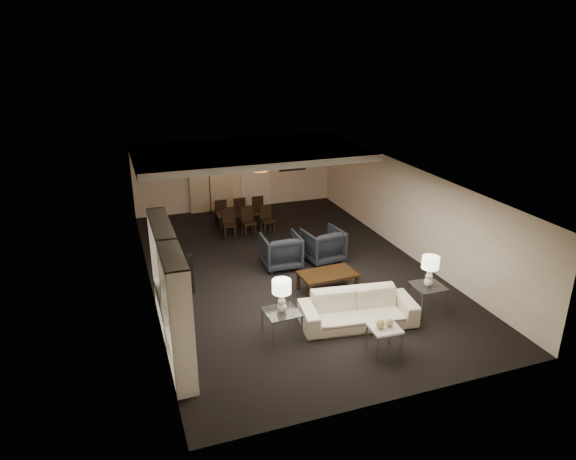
# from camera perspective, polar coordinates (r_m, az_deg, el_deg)

# --- Properties ---
(floor) EXTENTS (11.00, 11.00, 0.00)m
(floor) POSITION_cam_1_polar(r_m,az_deg,el_deg) (13.56, -0.00, -4.35)
(floor) COLOR black
(floor) RESTS_ON ground
(ceiling) EXTENTS (7.00, 11.00, 0.02)m
(ceiling) POSITION_cam_1_polar(r_m,az_deg,el_deg) (12.70, -0.00, 5.92)
(ceiling) COLOR silver
(ceiling) RESTS_ON ground
(wall_back) EXTENTS (7.00, 0.02, 2.50)m
(wall_back) POSITION_cam_1_polar(r_m,az_deg,el_deg) (18.13, -5.84, 6.26)
(wall_back) COLOR beige
(wall_back) RESTS_ON ground
(wall_front) EXTENTS (7.00, 0.02, 2.50)m
(wall_front) POSITION_cam_1_polar(r_m,az_deg,el_deg) (8.60, 12.56, -11.37)
(wall_front) COLOR beige
(wall_front) RESTS_ON ground
(wall_left) EXTENTS (0.02, 11.00, 2.50)m
(wall_left) POSITION_cam_1_polar(r_m,az_deg,el_deg) (12.44, -15.39, -1.26)
(wall_left) COLOR beige
(wall_left) RESTS_ON ground
(wall_right) EXTENTS (0.02, 11.00, 2.50)m
(wall_right) POSITION_cam_1_polar(r_m,az_deg,el_deg) (14.56, 13.11, 2.18)
(wall_right) COLOR beige
(wall_right) RESTS_ON ground
(ceiling_soffit) EXTENTS (7.00, 4.00, 0.20)m
(ceiling_soffit) POSITION_cam_1_polar(r_m,az_deg,el_deg) (15.98, -4.23, 8.58)
(ceiling_soffit) COLOR silver
(ceiling_soffit) RESTS_ON ceiling
(curtains) EXTENTS (1.50, 0.12, 2.40)m
(curtains) POSITION_cam_1_polar(r_m,az_deg,el_deg) (17.89, -8.58, 5.76)
(curtains) COLOR beige
(curtains) RESTS_ON wall_back
(door) EXTENTS (0.90, 0.05, 2.10)m
(door) POSITION_cam_1_polar(r_m,az_deg,el_deg) (18.32, -3.66, 5.83)
(door) COLOR silver
(door) RESTS_ON wall_back
(painting) EXTENTS (0.95, 0.04, 0.65)m
(painting) POSITION_cam_1_polar(r_m,az_deg,el_deg) (18.61, 0.50, 7.69)
(painting) COLOR #142D38
(painting) RESTS_ON wall_back
(media_unit) EXTENTS (0.38, 3.40, 2.35)m
(media_unit) POSITION_cam_1_polar(r_m,az_deg,el_deg) (10.11, -12.98, -6.75)
(media_unit) COLOR white
(media_unit) RESTS_ON wall_left
(pendant_light) EXTENTS (0.52, 0.52, 0.24)m
(pendant_light) POSITION_cam_1_polar(r_m,az_deg,el_deg) (16.17, -3.16, 7.00)
(pendant_light) COLOR #D8591E
(pendant_light) RESTS_ON ceiling_soffit
(sofa) EXTENTS (2.53, 1.27, 0.71)m
(sofa) POSITION_cam_1_polar(r_m,az_deg,el_deg) (11.05, 7.77, -8.70)
(sofa) COLOR beige
(sofa) RESTS_ON floor
(coffee_table) EXTENTS (1.36, 0.83, 0.48)m
(coffee_table) POSITION_cam_1_polar(r_m,az_deg,el_deg) (12.37, 4.40, -5.78)
(coffee_table) COLOR black
(coffee_table) RESTS_ON floor
(armchair_left) EXTENTS (1.00, 1.02, 0.90)m
(armchair_left) POSITION_cam_1_polar(r_m,az_deg,el_deg) (13.53, -0.80, -2.33)
(armchair_left) COLOR black
(armchair_left) RESTS_ON floor
(armchair_right) EXTENTS (1.08, 1.10, 0.90)m
(armchair_right) POSITION_cam_1_polar(r_m,az_deg,el_deg) (13.92, 3.89, -1.68)
(armchair_right) COLOR black
(armchair_right) RESTS_ON floor
(side_table_left) EXTENTS (0.71, 0.71, 0.62)m
(side_table_left) POSITION_cam_1_polar(r_m,az_deg,el_deg) (10.49, -0.69, -10.51)
(side_table_left) COLOR silver
(side_table_left) RESTS_ON floor
(side_table_right) EXTENTS (0.68, 0.68, 0.62)m
(side_table_right) POSITION_cam_1_polar(r_m,az_deg,el_deg) (11.88, 15.16, -7.31)
(side_table_right) COLOR white
(side_table_right) RESTS_ON floor
(table_lamp_left) EXTENTS (0.42, 0.42, 0.69)m
(table_lamp_left) POSITION_cam_1_polar(r_m,az_deg,el_deg) (10.16, -0.71, -7.35)
(table_lamp_left) COLOR #F2EBCC
(table_lamp_left) RESTS_ON side_table_left
(table_lamp_right) EXTENTS (0.38, 0.38, 0.69)m
(table_lamp_right) POSITION_cam_1_polar(r_m,az_deg,el_deg) (11.59, 15.46, -4.45)
(table_lamp_right) COLOR beige
(table_lamp_right) RESTS_ON side_table_right
(marble_table) EXTENTS (0.58, 0.58, 0.56)m
(marble_table) POSITION_cam_1_polar(r_m,az_deg,el_deg) (10.27, 10.57, -11.86)
(marble_table) COLOR white
(marble_table) RESTS_ON floor
(gold_gourd_a) EXTENTS (0.18, 0.18, 0.18)m
(gold_gourd_a) POSITION_cam_1_polar(r_m,az_deg,el_deg) (10.04, 10.21, -10.21)
(gold_gourd_a) COLOR #DFC376
(gold_gourd_a) RESTS_ON marble_table
(gold_gourd_b) EXTENTS (0.16, 0.16, 0.16)m
(gold_gourd_b) POSITION_cam_1_polar(r_m,az_deg,el_deg) (10.13, 11.21, -10.04)
(gold_gourd_b) COLOR #E0B376
(gold_gourd_b) RESTS_ON marble_table
(television) EXTENTS (1.07, 0.14, 0.62)m
(television) POSITION_cam_1_polar(r_m,az_deg,el_deg) (10.84, -13.28, -5.51)
(television) COLOR black
(television) RESTS_ON media_unit
(vase_blue) EXTENTS (0.18, 0.18, 0.19)m
(vase_blue) POSITION_cam_1_polar(r_m,az_deg,el_deg) (9.31, -12.24, -9.36)
(vase_blue) COLOR navy
(vase_blue) RESTS_ON media_unit
(vase_amber) EXTENTS (0.18, 0.18, 0.19)m
(vase_amber) POSITION_cam_1_polar(r_m,az_deg,el_deg) (9.48, -12.85, -5.42)
(vase_amber) COLOR #B2913B
(vase_amber) RESTS_ON media_unit
(floor_speaker) EXTENTS (0.12, 0.12, 1.01)m
(floor_speaker) POSITION_cam_1_polar(r_m,az_deg,el_deg) (12.32, -10.71, -4.85)
(floor_speaker) COLOR black
(floor_speaker) RESTS_ON floor
(dining_table) EXTENTS (1.77, 1.11, 0.59)m
(dining_table) POSITION_cam_1_polar(r_m,az_deg,el_deg) (16.32, -4.96, 1.13)
(dining_table) COLOR black
(dining_table) RESTS_ON floor
(chair_nl) EXTENTS (0.45, 0.45, 0.88)m
(chair_nl) POSITION_cam_1_polar(r_m,az_deg,el_deg) (15.55, -6.50, 0.62)
(chair_nl) COLOR black
(chair_nl) RESTS_ON floor
(chair_nm) EXTENTS (0.42, 0.42, 0.88)m
(chair_nm) POSITION_cam_1_polar(r_m,az_deg,el_deg) (15.68, -4.37, 0.88)
(chair_nm) COLOR black
(chair_nm) RESTS_ON floor
(chair_nr) EXTENTS (0.44, 0.44, 0.88)m
(chair_nr) POSITION_cam_1_polar(r_m,az_deg,el_deg) (15.84, -2.28, 1.13)
(chair_nr) COLOR black
(chair_nr) RESTS_ON floor
(chair_fl) EXTENTS (0.43, 0.43, 0.88)m
(chair_fl) POSITION_cam_1_polar(r_m,az_deg,el_deg) (16.75, -7.53, 2.06)
(chair_fl) COLOR black
(chair_fl) RESTS_ON floor
(chair_fm) EXTENTS (0.42, 0.42, 0.88)m
(chair_fm) POSITION_cam_1_polar(r_m,az_deg,el_deg) (16.87, -5.54, 2.29)
(chair_fm) COLOR black
(chair_fm) RESTS_ON floor
(chair_fr) EXTENTS (0.43, 0.43, 0.88)m
(chair_fr) POSITION_cam_1_polar(r_m,az_deg,el_deg) (17.02, -3.58, 2.51)
(chair_fr) COLOR black
(chair_fr) RESTS_ON floor
(floor_lamp) EXTENTS (0.31, 0.31, 1.86)m
(floor_lamp) POSITION_cam_1_polar(r_m,az_deg,el_deg) (17.73, -8.68, 4.71)
(floor_lamp) COLOR black
(floor_lamp) RESTS_ON floor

